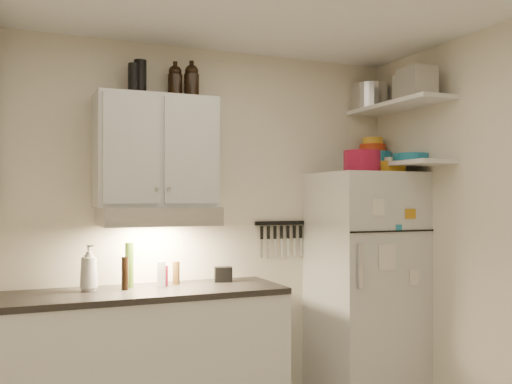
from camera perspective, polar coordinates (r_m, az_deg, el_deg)
name	(u,v)px	position (r m, az deg, el deg)	size (l,w,h in m)	color
back_wall	(191,227)	(4.15, -6.48, -3.52)	(3.20, 0.02, 2.60)	beige
base_cabinet	(121,367)	(3.87, -13.31, -16.66)	(2.10, 0.60, 0.88)	silver
countertop	(122,294)	(3.77, -13.29, -9.92)	(2.10, 0.62, 0.04)	black
upper_cabinet	(156,152)	(3.91, -9.97, 4.00)	(0.80, 0.33, 0.75)	silver
range_hood	(158,216)	(3.84, -9.77, -2.41)	(0.76, 0.46, 0.12)	silver
fridge	(365,286)	(4.41, 10.85, -9.22)	(0.70, 0.68, 1.70)	silver
shelf_hi	(398,106)	(4.42, 13.98, 8.37)	(0.30, 0.95, 0.03)	silver
shelf_lo	(398,165)	(4.38, 13.99, 2.67)	(0.30, 0.95, 0.03)	silver
knife_strip	(280,223)	(4.38, 2.45, -3.12)	(0.42, 0.02, 0.03)	black
dutch_oven	(362,161)	(4.19, 10.54, 3.04)	(0.27, 0.27, 0.15)	maroon
book_stack	(388,167)	(4.34, 13.08, 2.42)	(0.19, 0.24, 0.08)	#BD8117
spice_jar	(389,165)	(4.34, 13.12, 2.64)	(0.07, 0.07, 0.11)	silver
stock_pot	(370,98)	(4.73, 11.29, 9.24)	(0.29, 0.29, 0.21)	silver
tin_a	(411,88)	(4.40, 15.25, 9.96)	(0.20, 0.18, 0.20)	#AAAAAD
tin_b	(417,82)	(4.19, 15.84, 10.51)	(0.20, 0.20, 0.20)	#AAAAAD
bowl_teal	(374,158)	(4.64, 11.76, 3.31)	(0.26, 0.26, 0.11)	teal
bowl_orange	(373,148)	(4.69, 11.59, 4.30)	(0.21, 0.21, 0.06)	red
bowl_yellow	(373,141)	(4.70, 11.59, 5.01)	(0.16, 0.16, 0.05)	gold
plates	(411,158)	(4.38, 15.23, 3.30)	(0.26, 0.26, 0.07)	teal
growler_a	(175,82)	(4.07, -8.09, 10.87)	(0.10, 0.10, 0.24)	black
growler_b	(192,82)	(4.07, -6.46, 10.92)	(0.11, 0.11, 0.25)	black
thermos_a	(140,78)	(4.01, -11.51, 11.08)	(0.09, 0.09, 0.25)	black
thermos_b	(133,79)	(3.96, -12.16, 10.96)	(0.07, 0.07, 0.21)	black
soap_bottle	(89,265)	(3.80, -16.37, -7.03)	(0.13, 0.13, 0.33)	silver
pepper_mill	(176,273)	(3.98, -8.00, -8.01)	(0.05, 0.05, 0.16)	brown
oil_bottle	(129,265)	(3.88, -12.56, -7.15)	(0.06, 0.06, 0.30)	#3A5C17
vinegar_bottle	(125,273)	(3.79, -12.98, -7.93)	(0.04, 0.04, 0.21)	black
clear_bottle	(161,274)	(3.87, -9.46, -8.11)	(0.06, 0.06, 0.17)	silver
red_jar	(163,276)	(3.92, -9.29, -8.27)	(0.07, 0.07, 0.14)	maroon
caddy	(223,274)	(4.07, -3.30, -8.22)	(0.12, 0.09, 0.10)	black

